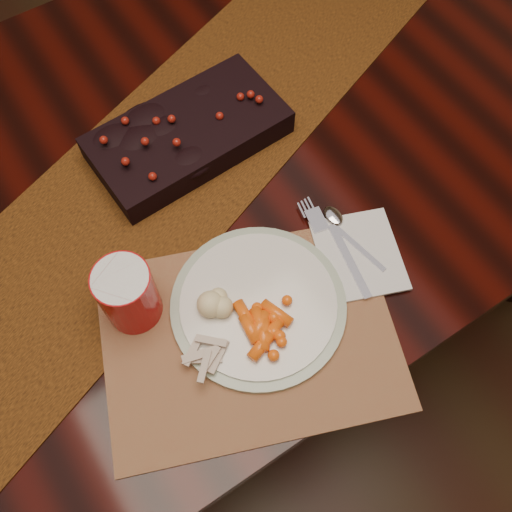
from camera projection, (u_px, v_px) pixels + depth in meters
floor at (203, 319)px, 1.66m from camera, size 5.00×5.00×0.00m
dining_table at (189, 263)px, 1.33m from camera, size 1.80×1.00×0.75m
table_runner at (145, 189)px, 0.97m from camera, size 1.59×0.85×0.00m
centerpiece at (188, 132)px, 0.98m from camera, size 0.34×0.19×0.07m
placemat_main at (249, 336)px, 0.85m from camera, size 0.52×0.45×0.00m
dinner_plate at (258, 305)px, 0.87m from camera, size 0.30×0.30×0.01m
baby_carrots at (270, 312)px, 0.84m from camera, size 0.12×0.10×0.02m
mashed_potatoes at (219, 297)px, 0.84m from camera, size 0.08×0.07×0.04m
turkey_shreds at (208, 353)px, 0.82m from camera, size 0.08×0.07×0.02m
napkin at (359, 255)px, 0.91m from camera, size 0.17×0.19×0.01m
fork at (341, 250)px, 0.91m from camera, size 0.06×0.18×0.00m
spoon at (351, 238)px, 0.92m from camera, size 0.05×0.14×0.00m
red_cup at (128, 294)px, 0.82m from camera, size 0.09×0.09×0.12m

